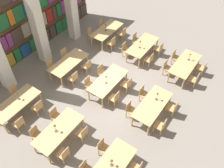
{
  "coord_description": "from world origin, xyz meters",
  "views": [
    {
      "loc": [
        -6.75,
        -4.99,
        9.48
      ],
      "look_at": [
        0.0,
        -0.25,
        0.7
      ],
      "focal_mm": 40.0,
      "sensor_mm": 36.0,
      "label": 1
    }
  ],
  "objects_px": {
    "chair_18": "(127,84)",
    "chair_33": "(91,34)",
    "chair_9": "(167,67)",
    "reading_table_7": "(69,63)",
    "reading_table_2": "(185,64)",
    "chair_15": "(56,116)",
    "chair_27": "(15,92)",
    "reading_table_5": "(143,46)",
    "chair_26": "(38,107)",
    "chair_17": "(89,84)",
    "chair_24": "(19,123)",
    "desk_lamp_0": "(112,162)",
    "chair_4": "(161,126)",
    "chair_3": "(103,147)",
    "desk_lamp_6": "(17,95)",
    "chair_11": "(175,57)",
    "chair_13": "(36,134)",
    "chair_22": "(159,49)",
    "chair_8": "(194,79)",
    "chair_10": "(202,68)",
    "chair_20": "(149,59)",
    "chair_12": "(64,154)",
    "chair_23": "(136,39)",
    "chair_21": "(126,49)",
    "reading_table_8": "(107,30)",
    "chair_14": "(83,133)",
    "desk_lamp_3": "(55,127)",
    "chair_19": "(102,72)",
    "reading_table_1": "(153,105)",
    "desk_lamp_5": "(140,43)",
    "desk_lamp_4": "(106,78)",
    "reading_table_6": "(16,104)",
    "chair_7": "(144,93)",
    "desk_lamp_7": "(106,26)",
    "reading_table_3": "(59,131)",
    "reading_table_4": "(108,81)",
    "chair_34": "(122,33)",
    "chair_5": "(131,109)",
    "chair_32": "(112,43)",
    "desk_lamp_1": "(157,95)",
    "chair_28": "(73,78)",
    "chair_6": "(173,108)",
    "chair_16": "(115,98)"
  },
  "relations": [
    {
      "from": "desk_lamp_3",
      "to": "reading_table_7",
      "type": "bearing_deg",
      "value": 35.12
    },
    {
      "from": "desk_lamp_0",
      "to": "chair_4",
      "type": "xyz_separation_m",
      "value": [
        2.78,
        -0.63,
        -0.57
      ]
    },
    {
      "from": "chair_18",
      "to": "chair_20",
      "type": "distance_m",
      "value": 2.27
    },
    {
      "from": "reading_table_1",
      "to": "desk_lamp_5",
      "type": "height_order",
      "value": "desk_lamp_5"
    },
    {
      "from": "chair_24",
      "to": "chair_32",
      "type": "relative_size",
      "value": 1.0
    },
    {
      "from": "chair_10",
      "to": "chair_20",
      "type": "bearing_deg",
      "value": 111.5
    },
    {
      "from": "reading_table_2",
      "to": "desk_lamp_6",
      "type": "xyz_separation_m",
      "value": [
        -6.61,
        5.22,
        0.36
      ]
    },
    {
      "from": "reading_table_5",
      "to": "chair_26",
      "type": "bearing_deg",
      "value": 164.25
    },
    {
      "from": "chair_18",
      "to": "chair_26",
      "type": "bearing_deg",
      "value": 143.89
    },
    {
      "from": "chair_8",
      "to": "chair_21",
      "type": "distance_m",
      "value": 4.15
    },
    {
      "from": "chair_8",
      "to": "reading_table_6",
      "type": "bearing_deg",
      "value": 136.67
    },
    {
      "from": "reading_table_3",
      "to": "chair_16",
      "type": "distance_m",
      "value": 3.04
    },
    {
      "from": "desk_lamp_4",
      "to": "chair_20",
      "type": "bearing_deg",
      "value": -13.22
    },
    {
      "from": "chair_11",
      "to": "chair_18",
      "type": "xyz_separation_m",
      "value": [
        -3.3,
        1.06,
        0.0
      ]
    },
    {
      "from": "chair_19",
      "to": "chair_5",
      "type": "bearing_deg",
      "value": 64.15
    },
    {
      "from": "chair_3",
      "to": "desk_lamp_6",
      "type": "height_order",
      "value": "desk_lamp_6"
    },
    {
      "from": "chair_3",
      "to": "reading_table_3",
      "type": "bearing_deg",
      "value": -73.99
    },
    {
      "from": "chair_12",
      "to": "chair_23",
      "type": "height_order",
      "value": "same"
    },
    {
      "from": "reading_table_1",
      "to": "chair_32",
      "type": "bearing_deg",
      "value": 55.69
    },
    {
      "from": "desk_lamp_7",
      "to": "chair_3",
      "type": "bearing_deg",
      "value": -144.81
    },
    {
      "from": "chair_4",
      "to": "chair_13",
      "type": "distance_m",
      "value": 5.27
    },
    {
      "from": "chair_14",
      "to": "desk_lamp_3",
      "type": "relative_size",
      "value": 1.89
    },
    {
      "from": "chair_15",
      "to": "chair_27",
      "type": "distance_m",
      "value": 2.56
    },
    {
      "from": "chair_7",
      "to": "reading_table_7",
      "type": "distance_m",
      "value": 4.26
    },
    {
      "from": "desk_lamp_1",
      "to": "desk_lamp_7",
      "type": "distance_m",
      "value": 5.89
    },
    {
      "from": "chair_12",
      "to": "chair_17",
      "type": "height_order",
      "value": "same"
    },
    {
      "from": "reading_table_4",
      "to": "chair_34",
      "type": "distance_m",
      "value": 4.36
    },
    {
      "from": "reading_table_1",
      "to": "reading_table_3",
      "type": "height_order",
      "value": "same"
    },
    {
      "from": "desk_lamp_3",
      "to": "chair_19",
      "type": "xyz_separation_m",
      "value": [
        4.1,
        0.73,
        -0.61
      ]
    },
    {
      "from": "reading_table_2",
      "to": "chair_15",
      "type": "relative_size",
      "value": 2.57
    },
    {
      "from": "chair_17",
      "to": "chair_18",
      "type": "bearing_deg",
      "value": 124.81
    },
    {
      "from": "desk_lamp_6",
      "to": "chair_8",
      "type": "bearing_deg",
      "value": -44.55
    },
    {
      "from": "chair_6",
      "to": "chair_34",
      "type": "bearing_deg",
      "value": 55.44
    },
    {
      "from": "chair_13",
      "to": "chair_22",
      "type": "bearing_deg",
      "value": 169.09
    },
    {
      "from": "chair_14",
      "to": "chair_28",
      "type": "distance_m",
      "value": 3.32
    },
    {
      "from": "reading_table_4",
      "to": "chair_34",
      "type": "height_order",
      "value": "chair_34"
    },
    {
      "from": "chair_3",
      "to": "chair_8",
      "type": "xyz_separation_m",
      "value": [
        5.72,
        -1.51,
        0.0
      ]
    },
    {
      "from": "desk_lamp_6",
      "to": "chair_28",
      "type": "xyz_separation_m",
      "value": [
        2.64,
        -0.92,
        -0.59
      ]
    },
    {
      "from": "chair_19",
      "to": "chair_33",
      "type": "bearing_deg",
      "value": -132.21
    },
    {
      "from": "chair_24",
      "to": "reading_table_2",
      "type": "bearing_deg",
      "value": -30.78
    },
    {
      "from": "reading_table_3",
      "to": "desk_lamp_3",
      "type": "xyz_separation_m",
      "value": [
        -0.1,
        0.03,
        0.38
      ]
    },
    {
      "from": "reading_table_2",
      "to": "chair_14",
      "type": "bearing_deg",
      "value": 163.4
    },
    {
      "from": "chair_9",
      "to": "reading_table_7",
      "type": "bearing_deg",
      "value": -56.04
    },
    {
      "from": "chair_18",
      "to": "chair_33",
      "type": "distance_m",
      "value": 4.69
    },
    {
      "from": "chair_5",
      "to": "desk_lamp_5",
      "type": "bearing_deg",
      "value": -154.73
    },
    {
      "from": "chair_18",
      "to": "reading_table_8",
      "type": "relative_size",
      "value": 0.39
    },
    {
      "from": "reading_table_3",
      "to": "chair_17",
      "type": "distance_m",
      "value": 3.04
    },
    {
      "from": "chair_11",
      "to": "chair_21",
      "type": "relative_size",
      "value": 1.0
    },
    {
      "from": "chair_15",
      "to": "reading_table_6",
      "type": "xyz_separation_m",
      "value": [
        -0.63,
        1.79,
        0.23
      ]
    },
    {
      "from": "reading_table_5",
      "to": "chair_26",
      "type": "xyz_separation_m",
      "value": [
        -6.37,
        1.8,
        -0.23
      ]
    }
  ]
}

